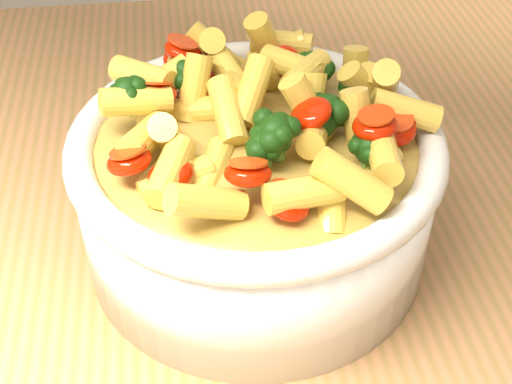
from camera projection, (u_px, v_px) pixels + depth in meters
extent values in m
cube|color=#B2774C|center=(369.00, 206.00, 0.64)|extent=(1.20, 0.80, 0.04)
cylinder|color=white|center=(256.00, 197.00, 0.54)|extent=(0.26, 0.26, 0.10)
ellipsoid|color=white|center=(256.00, 228.00, 0.56)|extent=(0.24, 0.24, 0.04)
torus|color=white|center=(256.00, 142.00, 0.50)|extent=(0.27, 0.27, 0.02)
ellipsoid|color=gold|center=(256.00, 142.00, 0.50)|extent=(0.23, 0.23, 0.03)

